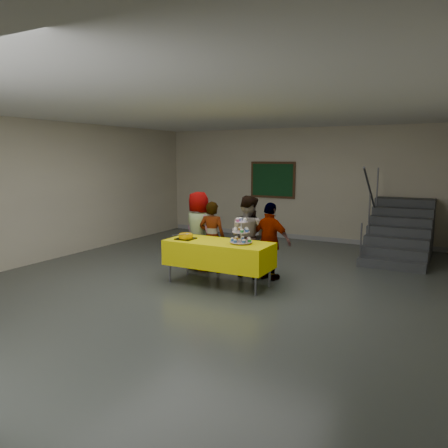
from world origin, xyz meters
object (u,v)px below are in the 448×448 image
at_px(schoolchild_b, 212,237).
at_px(schoolchild_d, 270,241).
at_px(cupcake_stand, 241,234).
at_px(schoolchild_a, 199,231).
at_px(bear_cake, 186,236).
at_px(noticeboard, 273,180).
at_px(schoolchild_c, 248,236).
at_px(staircase, 400,234).
at_px(bake_table, 219,253).

relative_size(schoolchild_b, schoolchild_d, 0.98).
height_order(cupcake_stand, schoolchild_a, schoolchild_a).
distance_m(bear_cake, schoolchild_b, 0.77).
xyz_separation_m(cupcake_stand, bear_cake, (-1.05, -0.11, -0.11)).
bearing_deg(schoolchild_d, schoolchild_a, 7.05).
bearing_deg(noticeboard, schoolchild_c, -74.18).
bearing_deg(noticeboard, schoolchild_d, -68.48).
bearing_deg(schoolchild_b, schoolchild_a, -28.58).
relative_size(schoolchild_c, staircase, 0.64).
bearing_deg(noticeboard, bake_table, -78.96).
height_order(schoolchild_a, schoolchild_c, schoolchild_a).
bearing_deg(schoolchild_a, bear_cake, 129.75).
bearing_deg(schoolchild_b, schoolchild_d, 170.38).
height_order(schoolchild_b, noticeboard, noticeboard).
bearing_deg(cupcake_stand, schoolchild_b, 145.55).
bearing_deg(staircase, cupcake_stand, -118.13).
bearing_deg(schoolchild_c, cupcake_stand, 114.57).
relative_size(bake_table, staircase, 0.78).
relative_size(cupcake_stand, bear_cake, 1.24).
relative_size(bake_table, schoolchild_b, 1.35).
distance_m(bear_cake, schoolchild_d, 1.53).
distance_m(schoolchild_a, schoolchild_d, 1.56).
relative_size(bear_cake, noticeboard, 0.28).
xyz_separation_m(bake_table, staircase, (2.53, 3.96, -0.07)).
xyz_separation_m(schoolchild_b, noticeboard, (-0.42, 4.13, 0.91)).
relative_size(cupcake_stand, schoolchild_d, 0.31).
xyz_separation_m(bake_table, schoolchild_d, (0.67, 0.71, 0.15)).
bearing_deg(noticeboard, schoolchild_a, -89.23).
bearing_deg(bake_table, schoolchild_c, 73.58).
bearing_deg(staircase, bear_cake, -127.94).
relative_size(cupcake_stand, noticeboard, 0.34).
bearing_deg(cupcake_stand, schoolchild_a, 150.07).
height_order(schoolchild_c, noticeboard, noticeboard).
bearing_deg(schoolchild_d, schoolchild_b, 11.68).
relative_size(schoolchild_a, schoolchild_c, 1.02).
height_order(cupcake_stand, staircase, staircase).
distance_m(schoolchild_b, schoolchild_c, 0.73).
distance_m(schoolchild_a, schoolchild_c, 1.10).
distance_m(bake_table, schoolchild_b, 0.85).
bearing_deg(schoolchild_b, noticeboard, -96.18).
xyz_separation_m(schoolchild_a, schoolchild_d, (1.56, -0.06, -0.07)).
height_order(bear_cake, schoolchild_c, schoolchild_c).
xyz_separation_m(schoolchild_c, schoolchild_d, (0.46, -0.02, -0.05)).
bearing_deg(bake_table, schoolchild_d, 46.56).
bearing_deg(bear_cake, bake_table, 7.90).
bearing_deg(bake_table, schoolchild_a, 138.76).
height_order(staircase, noticeboard, noticeboard).
relative_size(schoolchild_d, noticeboard, 1.09).
height_order(schoolchild_c, schoolchild_d, schoolchild_c).
bearing_deg(bear_cake, noticeboard, 93.67).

